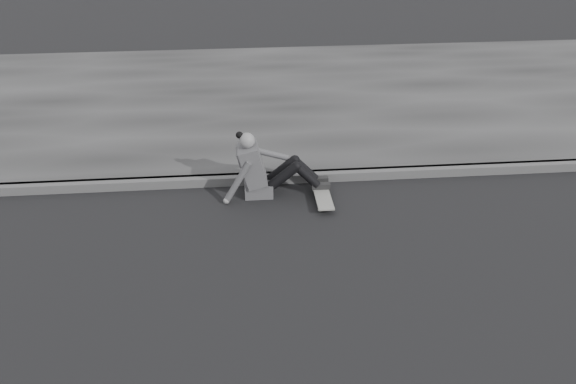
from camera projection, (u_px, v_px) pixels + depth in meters
name	position (u px, v px, depth m)	size (l,w,h in m)	color
ground	(532.00, 288.00, 6.57)	(80.00, 80.00, 0.00)	black
curb	(453.00, 170.00, 8.79)	(24.00, 0.16, 0.12)	#4B4B4B
sidewalk	(399.00, 95.00, 11.43)	(24.00, 6.00, 0.12)	#313131
skateboard	(322.00, 195.00, 8.14)	(0.20, 0.78, 0.09)	gray
seated_woman	(263.00, 169.00, 8.16)	(1.38, 0.46, 0.88)	#4A4A4C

